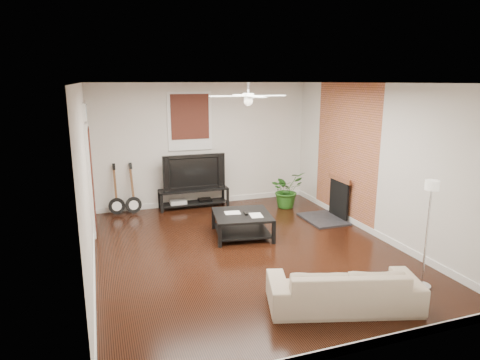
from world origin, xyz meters
name	(u,v)px	position (x,y,z in m)	size (l,w,h in m)	color
room	(248,170)	(0.00, 0.00, 1.40)	(5.01, 6.01, 2.81)	black
brick_accent	(345,153)	(2.49, 1.00, 1.40)	(0.02, 2.20, 2.80)	#B16339
fireplace	(331,198)	(2.20, 1.00, 0.46)	(0.80, 1.10, 0.92)	black
window_back	(190,121)	(-0.30, 2.97, 1.95)	(1.00, 0.06, 1.30)	#3B1910
door_left	(90,167)	(-2.46, 1.90, 1.25)	(0.08, 1.00, 2.50)	white
tv_stand	(194,198)	(-0.30, 2.78, 0.22)	(1.57, 0.42, 0.44)	black
tv	(193,171)	(-0.30, 2.80, 0.84)	(1.40, 0.18, 0.81)	black
coffee_table	(242,225)	(0.14, 0.69, 0.22)	(1.03, 1.03, 0.43)	black
sofa	(343,287)	(0.52, -2.13, 0.28)	(1.90, 0.74, 0.55)	tan
floor_lamp	(427,235)	(1.87, -2.03, 0.78)	(0.26, 0.26, 1.55)	silver
potted_plant	(287,190)	(1.71, 2.09, 0.42)	(0.75, 0.65, 0.83)	#255E1A
guitar_left	(116,190)	(-2.00, 2.75, 0.56)	(0.35, 0.25, 1.13)	black
guitar_right	(133,189)	(-1.65, 2.72, 0.56)	(0.35, 0.25, 1.13)	black
ceiling_fan	(248,96)	(0.00, 0.00, 2.60)	(1.24, 1.24, 0.32)	white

